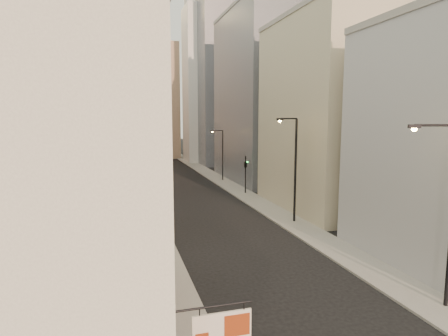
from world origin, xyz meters
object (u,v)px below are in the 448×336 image
(streetlamp_mid, at_px, (294,164))
(white_tower, at_px, (203,79))
(streetlamp_far, at_px, (221,152))
(traffic_light_right, at_px, (246,164))
(clock_tower, at_px, (148,87))
(streetlamp_near, at_px, (448,206))

(streetlamp_mid, bearing_deg, white_tower, 64.82)
(streetlamp_far, xyz_separation_m, traffic_light_right, (0.21, -10.83, -0.63))
(clock_tower, height_order, streetlamp_far, clock_tower)
(white_tower, bearing_deg, streetlamp_mid, -93.69)
(streetlamp_mid, xyz_separation_m, traffic_light_right, (0.26, 14.16, -1.67))
(white_tower, relative_size, streetlamp_mid, 4.23)
(streetlamp_near, distance_m, streetlamp_far, 41.64)
(streetlamp_near, relative_size, streetlamp_mid, 0.96)
(streetlamp_mid, distance_m, streetlamp_far, 25.01)
(white_tower, relative_size, streetlamp_far, 5.21)
(streetlamp_mid, bearing_deg, clock_tower, 75.01)
(streetlamp_near, bearing_deg, white_tower, 110.98)
(clock_tower, relative_size, streetlamp_mid, 4.58)
(streetlamp_near, xyz_separation_m, traffic_light_right, (0.05, 30.80, -1.48))
(streetlamp_near, xyz_separation_m, streetlamp_far, (-0.16, 41.63, -0.85))
(white_tower, xyz_separation_m, streetlamp_near, (-3.18, -69.35, -13.20))
(white_tower, distance_m, traffic_light_right, 41.37)
(clock_tower, distance_m, white_tower, 17.83)
(streetlamp_near, distance_m, traffic_light_right, 30.83)
(white_tower, xyz_separation_m, streetlamp_mid, (-3.40, -52.71, -13.01))
(streetlamp_near, relative_size, streetlamp_far, 1.19)
(white_tower, bearing_deg, streetlamp_far, -96.89)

